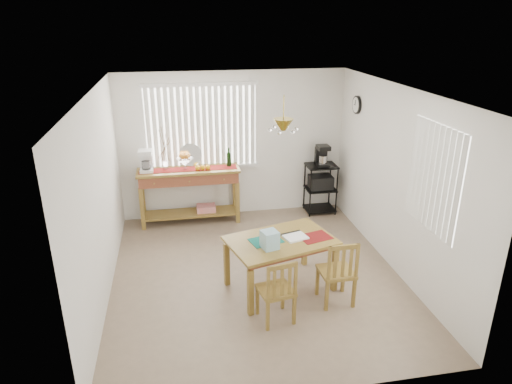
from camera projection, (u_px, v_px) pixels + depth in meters
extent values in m
cube|color=gray|center=(256.00, 275.00, 6.52)|extent=(4.00, 4.50, 0.01)
cube|color=white|center=(233.00, 144.00, 8.15)|extent=(4.00, 0.10, 2.60)
cube|color=white|center=(304.00, 283.00, 3.94)|extent=(4.00, 0.10, 2.60)
cube|color=white|center=(95.00, 200.00, 5.70)|extent=(0.10, 4.50, 2.60)
cube|color=white|center=(400.00, 180.00, 6.39)|extent=(0.10, 4.50, 2.60)
cube|color=white|center=(256.00, 86.00, 5.55)|extent=(4.00, 4.50, 0.10)
cube|color=white|center=(202.00, 127.00, 7.88)|extent=(1.90, 0.01, 1.40)
cube|color=white|center=(148.00, 130.00, 7.72)|extent=(0.07, 0.03, 1.40)
cube|color=white|center=(155.00, 129.00, 7.74)|extent=(0.07, 0.03, 1.40)
cube|color=white|center=(161.00, 129.00, 7.76)|extent=(0.07, 0.03, 1.40)
cube|color=white|center=(167.00, 129.00, 7.78)|extent=(0.07, 0.03, 1.40)
cube|color=white|center=(174.00, 129.00, 7.79)|extent=(0.07, 0.03, 1.40)
cube|color=white|center=(180.00, 128.00, 7.81)|extent=(0.07, 0.03, 1.40)
cube|color=white|center=(186.00, 128.00, 7.83)|extent=(0.07, 0.03, 1.40)
cube|color=white|center=(192.00, 128.00, 7.85)|extent=(0.07, 0.03, 1.40)
cube|color=white|center=(198.00, 127.00, 7.87)|extent=(0.07, 0.03, 1.40)
cube|color=white|center=(205.00, 127.00, 7.88)|extent=(0.07, 0.03, 1.40)
cube|color=white|center=(211.00, 127.00, 7.90)|extent=(0.07, 0.03, 1.40)
cube|color=white|center=(217.00, 127.00, 7.92)|extent=(0.07, 0.03, 1.40)
cube|color=white|center=(223.00, 126.00, 7.94)|extent=(0.07, 0.03, 1.40)
cube|color=white|center=(229.00, 126.00, 7.95)|extent=(0.07, 0.03, 1.40)
cube|color=white|center=(235.00, 126.00, 7.97)|extent=(0.07, 0.03, 1.40)
cube|color=white|center=(241.00, 126.00, 7.99)|extent=(0.07, 0.03, 1.40)
cube|color=white|center=(247.00, 125.00, 8.01)|extent=(0.07, 0.03, 1.40)
cube|color=white|center=(253.00, 125.00, 8.02)|extent=(0.07, 0.03, 1.40)
cube|color=white|center=(203.00, 168.00, 8.13)|extent=(1.98, 0.06, 0.06)
cube|color=white|center=(200.00, 85.00, 7.60)|extent=(1.98, 0.06, 0.06)
cube|color=white|center=(434.00, 178.00, 5.43)|extent=(0.01, 1.10, 1.30)
cube|color=white|center=(458.00, 193.00, 4.97)|extent=(0.03, 0.07, 1.30)
cube|color=white|center=(452.00, 190.00, 5.07)|extent=(0.03, 0.07, 1.30)
cube|color=white|center=(446.00, 186.00, 5.17)|extent=(0.03, 0.07, 1.30)
cube|color=white|center=(441.00, 183.00, 5.27)|extent=(0.03, 0.07, 1.30)
cube|color=white|center=(436.00, 180.00, 5.37)|extent=(0.03, 0.07, 1.30)
cube|color=white|center=(431.00, 177.00, 5.48)|extent=(0.03, 0.07, 1.30)
cube|color=white|center=(426.00, 174.00, 5.58)|extent=(0.03, 0.07, 1.30)
cube|color=white|center=(422.00, 171.00, 5.68)|extent=(0.03, 0.07, 1.30)
cube|color=white|center=(417.00, 168.00, 5.78)|extent=(0.03, 0.07, 1.30)
cube|color=white|center=(413.00, 166.00, 5.88)|extent=(0.03, 0.07, 1.30)
cylinder|color=black|center=(357.00, 105.00, 7.51)|extent=(0.04, 0.30, 0.30)
cylinder|color=white|center=(356.00, 105.00, 7.51)|extent=(0.01, 0.25, 0.25)
cylinder|color=olive|center=(284.00, 109.00, 5.34)|extent=(0.01, 0.01, 0.34)
cone|color=olive|center=(283.00, 125.00, 5.41)|extent=(0.24, 0.24, 0.14)
sphere|color=white|center=(296.00, 129.00, 5.46)|extent=(0.05, 0.05, 0.05)
sphere|color=white|center=(287.00, 127.00, 5.57)|extent=(0.05, 0.05, 0.05)
sphere|color=white|center=(274.00, 127.00, 5.54)|extent=(0.05, 0.05, 0.05)
sphere|color=white|center=(270.00, 130.00, 5.40)|extent=(0.05, 0.05, 0.05)
sphere|color=white|center=(279.00, 133.00, 5.29)|extent=(0.05, 0.05, 0.05)
sphere|color=white|center=(293.00, 132.00, 5.32)|extent=(0.05, 0.05, 0.05)
cube|color=olive|center=(188.00, 171.00, 7.85)|extent=(1.75, 0.49, 0.04)
cube|color=brown|center=(189.00, 177.00, 7.89)|extent=(1.68, 0.45, 0.18)
cube|color=olive|center=(142.00, 209.00, 7.75)|extent=(0.07, 0.07, 0.75)
cube|color=olive|center=(238.00, 203.00, 8.02)|extent=(0.07, 0.07, 0.75)
cube|color=olive|center=(143.00, 201.00, 8.10)|extent=(0.07, 0.07, 0.75)
cube|color=olive|center=(235.00, 195.00, 8.37)|extent=(0.07, 0.07, 0.75)
cube|color=olive|center=(191.00, 213.00, 8.14)|extent=(1.62, 0.43, 0.03)
cube|color=red|center=(206.00, 208.00, 8.16)|extent=(0.33, 0.24, 0.11)
cube|color=maroon|center=(188.00, 169.00, 7.84)|extent=(1.66, 0.27, 0.01)
cube|color=white|center=(147.00, 170.00, 7.71)|extent=(0.22, 0.26, 0.05)
cube|color=white|center=(146.00, 161.00, 7.74)|extent=(0.22, 0.09, 0.33)
cube|color=white|center=(145.00, 152.00, 7.58)|extent=(0.22, 0.24, 0.08)
cylinder|color=white|center=(146.00, 165.00, 7.65)|extent=(0.14, 0.14, 0.14)
cylinder|color=white|center=(185.00, 167.00, 7.79)|extent=(0.05, 0.05, 0.11)
cone|color=white|center=(185.00, 161.00, 7.75)|extent=(0.28, 0.28, 0.10)
sphere|color=#C24219|center=(188.00, 156.00, 7.73)|extent=(0.09, 0.09, 0.09)
sphere|color=#C24219|center=(186.00, 155.00, 7.77)|extent=(0.09, 0.09, 0.09)
sphere|color=#C24219|center=(183.00, 155.00, 7.76)|extent=(0.09, 0.09, 0.09)
sphere|color=#C24219|center=(181.00, 156.00, 7.71)|extent=(0.09, 0.09, 0.09)
sphere|color=#C24219|center=(183.00, 157.00, 7.67)|extent=(0.09, 0.09, 0.09)
sphere|color=#C24219|center=(186.00, 157.00, 7.68)|extent=(0.09, 0.09, 0.09)
sphere|color=orange|center=(198.00, 168.00, 7.77)|extent=(0.09, 0.09, 0.09)
sphere|color=orange|center=(203.00, 168.00, 7.78)|extent=(0.09, 0.09, 0.09)
sphere|color=orange|center=(208.00, 167.00, 7.80)|extent=(0.09, 0.09, 0.09)
cylinder|color=silver|center=(190.00, 155.00, 7.97)|extent=(0.39, 0.10, 0.39)
cylinder|color=white|center=(166.00, 165.00, 7.80)|extent=(0.09, 0.09, 0.15)
cylinder|color=#4C3823|center=(164.00, 147.00, 7.68)|extent=(0.09, 0.04, 0.49)
cylinder|color=#4C3823|center=(164.00, 146.00, 7.67)|extent=(0.15, 0.07, 0.53)
cylinder|color=#4C3823|center=(164.00, 149.00, 7.69)|extent=(0.19, 0.08, 0.40)
cylinder|color=#4C3823|center=(164.00, 144.00, 7.66)|extent=(0.06, 0.03, 0.60)
cylinder|color=#4C3823|center=(164.00, 149.00, 7.70)|extent=(0.24, 0.11, 0.34)
cylinder|color=black|center=(229.00, 159.00, 7.96)|extent=(0.08, 0.08, 0.25)
cylinder|color=black|center=(229.00, 150.00, 7.90)|extent=(0.03, 0.03, 0.09)
cylinder|color=black|center=(310.00, 193.00, 8.22)|extent=(0.03, 0.03, 0.92)
cylinder|color=black|center=(337.00, 192.00, 8.30)|extent=(0.03, 0.03, 0.92)
cylinder|color=black|center=(304.00, 186.00, 8.58)|extent=(0.03, 0.03, 0.92)
cylinder|color=black|center=(330.00, 184.00, 8.66)|extent=(0.03, 0.03, 0.92)
cube|color=black|center=(322.00, 166.00, 8.28)|extent=(0.54, 0.43, 0.03)
cube|color=black|center=(320.00, 189.00, 8.44)|extent=(0.54, 0.43, 0.03)
cube|color=black|center=(319.00, 208.00, 8.58)|extent=(0.54, 0.43, 0.03)
cube|color=black|center=(321.00, 182.00, 8.39)|extent=(0.41, 0.32, 0.24)
cube|color=black|center=(322.00, 164.00, 8.24)|extent=(0.22, 0.26, 0.05)
cube|color=black|center=(321.00, 155.00, 8.27)|extent=(0.22, 0.09, 0.32)
cube|color=black|center=(323.00, 147.00, 8.13)|extent=(0.22, 0.24, 0.08)
cylinder|color=silver|center=(322.00, 159.00, 8.20)|extent=(0.14, 0.14, 0.14)
cube|color=olive|center=(281.00, 241.00, 5.97)|extent=(1.54, 1.20, 0.04)
cube|color=brown|center=(281.00, 244.00, 5.99)|extent=(1.42, 1.08, 0.06)
cube|color=olive|center=(251.00, 293.00, 5.54)|extent=(0.08, 0.08, 0.63)
cube|color=olive|center=(335.00, 269.00, 6.05)|extent=(0.08, 0.08, 0.63)
cube|color=olive|center=(227.00, 264.00, 6.17)|extent=(0.08, 0.08, 0.63)
cube|color=olive|center=(305.00, 245.00, 6.68)|extent=(0.08, 0.08, 0.63)
cube|color=#12695C|center=(266.00, 241.00, 5.92)|extent=(0.47, 0.39, 0.01)
cube|color=maroon|center=(315.00, 237.00, 6.02)|extent=(0.47, 0.39, 0.01)
cube|color=white|center=(295.00, 237.00, 5.99)|extent=(0.34, 0.30, 0.02)
cube|color=black|center=(291.00, 233.00, 6.10)|extent=(0.29, 0.11, 0.03)
cube|color=#91C3D3|center=(270.00, 240.00, 5.70)|extent=(0.24, 0.24, 0.23)
cube|color=olive|center=(276.00, 290.00, 5.43)|extent=(0.46, 0.46, 0.04)
cube|color=olive|center=(283.00, 295.00, 5.71)|extent=(0.04, 0.04, 0.39)
cube|color=olive|center=(257.00, 300.00, 5.60)|extent=(0.04, 0.04, 0.39)
cube|color=olive|center=(294.00, 310.00, 5.41)|extent=(0.04, 0.04, 0.39)
cube|color=olive|center=(268.00, 316.00, 5.30)|extent=(0.04, 0.04, 0.39)
cube|color=olive|center=(296.00, 278.00, 5.24)|extent=(0.04, 0.04, 0.43)
cube|color=olive|center=(268.00, 284.00, 5.13)|extent=(0.04, 0.04, 0.43)
cube|color=olive|center=(282.00, 267.00, 5.12)|extent=(0.36, 0.09, 0.06)
cube|color=olive|center=(290.00, 281.00, 5.22)|extent=(0.04, 0.03, 0.35)
cube|color=olive|center=(282.00, 283.00, 5.19)|extent=(0.04, 0.03, 0.35)
cube|color=olive|center=(274.00, 284.00, 5.16)|extent=(0.04, 0.03, 0.35)
cube|color=olive|center=(336.00, 272.00, 5.77)|extent=(0.43, 0.43, 0.04)
cube|color=olive|center=(343.00, 278.00, 6.05)|extent=(0.04, 0.04, 0.41)
cube|color=olive|center=(317.00, 281.00, 5.98)|extent=(0.04, 0.04, 0.41)
cube|color=olive|center=(354.00, 293.00, 5.72)|extent=(0.04, 0.04, 0.41)
cube|color=olive|center=(327.00, 296.00, 5.66)|extent=(0.04, 0.04, 0.41)
cube|color=olive|center=(357.00, 260.00, 5.54)|extent=(0.04, 0.04, 0.46)
cube|color=olive|center=(329.00, 263.00, 5.47)|extent=(0.04, 0.04, 0.46)
cube|color=olive|center=(344.00, 247.00, 5.44)|extent=(0.38, 0.04, 0.06)
cube|color=olive|center=(351.00, 263.00, 5.53)|extent=(0.04, 0.02, 0.37)
cube|color=olive|center=(343.00, 264.00, 5.52)|extent=(0.04, 0.02, 0.37)
cube|color=olive|center=(335.00, 264.00, 5.50)|extent=(0.04, 0.02, 0.37)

